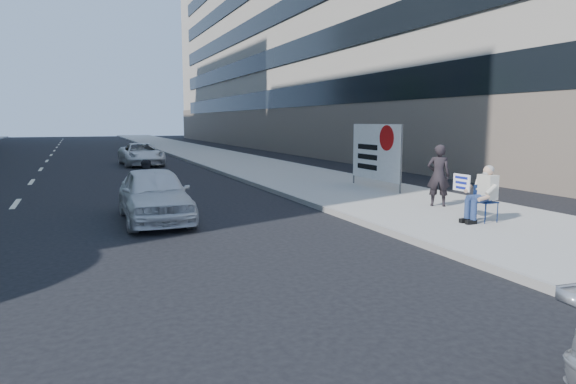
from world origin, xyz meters
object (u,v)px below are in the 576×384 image
seated_protester (482,191)px  white_sedan_near (155,194)px  protest_banner (376,152)px  white_sedan_far (141,154)px  motorcycle (148,188)px  pedestrian_woman (438,175)px

seated_protester → white_sedan_near: bearing=150.8°
seated_protester → protest_banner: size_ratio=0.43×
white_sedan_far → motorcycle: size_ratio=2.20×
protest_banner → white_sedan_far: (-6.21, 14.35, -0.78)m
white_sedan_far → motorcycle: bearing=-97.9°
seated_protester → protest_banner: 6.23m
seated_protester → motorcycle: seated_protester is taller
protest_banner → white_sedan_near: size_ratio=0.78×
seated_protester → pedestrian_woman: size_ratio=0.78×
pedestrian_woman → white_sedan_far: 19.17m
protest_banner → motorcycle: 7.86m
protest_banner → motorcycle: (-7.77, -0.96, -0.76)m
white_sedan_near → pedestrian_woman: bearing=-11.6°
seated_protester → white_sedan_near: size_ratio=0.33×
white_sedan_near → white_sedan_far: size_ratio=0.87×
seated_protester → motorcycle: (-6.78, 5.17, -0.24)m
pedestrian_woman → white_sedan_near: bearing=23.8°
protest_banner → white_sedan_far: protest_banner is taller
protest_banner → white_sedan_far: size_ratio=0.68×
white_sedan_near → motorcycle: bearing=90.0°
white_sedan_near → seated_protester: bearing=-28.5°
pedestrian_woman → white_sedan_far: pedestrian_woman is taller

